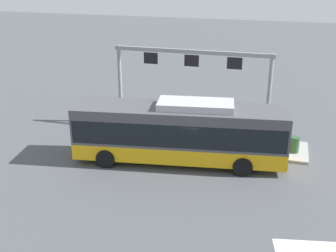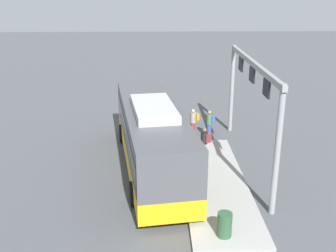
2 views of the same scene
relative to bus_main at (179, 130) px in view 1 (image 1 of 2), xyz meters
name	(u,v)px [view 1 (image 1 of 2)]	position (x,y,z in m)	size (l,w,h in m)	color
ground_plane	(179,161)	(0.01, 0.00, -1.81)	(120.00, 120.00, 0.00)	#4C4F54
platform_curb	(220,143)	(-1.79, -2.82, -1.73)	(10.00, 2.80, 0.16)	#9E9E99
bus_main	(179,130)	(0.00, 0.00, 0.00)	(11.37, 4.07, 3.46)	#EAAD14
person_boarding	(132,119)	(3.96, -3.30, -0.92)	(0.41, 0.57, 1.67)	#334C8C
person_waiting_near	(121,123)	(4.28, -2.39, -0.92)	(0.46, 0.59, 1.67)	maroon
person_waiting_mid	(181,125)	(0.57, -2.62, -0.76)	(0.53, 0.61, 1.67)	gray
platform_sign_gantry	(191,72)	(0.47, -4.73, 1.97)	(9.92, 0.24, 5.20)	gray
trash_bin	(295,145)	(-6.00, -2.58, -1.20)	(0.52, 0.52, 0.90)	#2D5133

